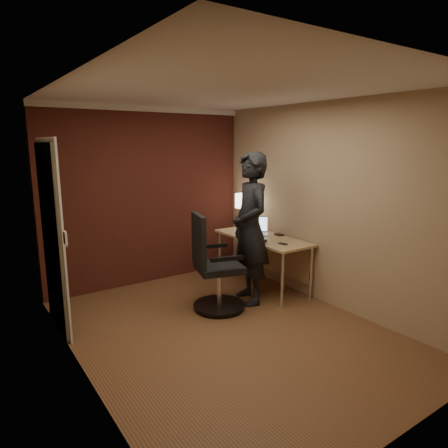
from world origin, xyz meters
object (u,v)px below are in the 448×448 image
(person, at_px, (250,229))
(desk, at_px, (266,245))
(desk_lamp, at_px, (245,201))
(office_chair, at_px, (213,269))
(laptop, at_px, (256,229))
(wallet, at_px, (279,235))
(phone, at_px, (283,244))
(mouse, at_px, (263,240))

(person, bearing_deg, desk, 136.16)
(desk, height_order, desk_lamp, desk_lamp)
(person, bearing_deg, office_chair, -75.94)
(laptop, bearing_deg, wallet, -58.42)
(laptop, relative_size, phone, 3.64)
(phone, relative_size, person, 0.06)
(office_chair, bearing_deg, mouse, 4.64)
(office_chair, relative_size, person, 0.61)
(desk_lamp, xyz_separation_m, wallet, (0.12, -0.62, -0.41))
(person, bearing_deg, wallet, 124.30)
(laptop, bearing_deg, person, -134.87)
(laptop, distance_m, wallet, 0.34)
(desk_lamp, height_order, wallet, desk_lamp)
(desk_lamp, xyz_separation_m, person, (-0.57, -0.85, -0.20))
(phone, bearing_deg, desk_lamp, 74.35)
(phone, distance_m, office_chair, 0.99)
(desk, height_order, laptop, laptop)
(desk, bearing_deg, laptop, 92.85)
(laptop, bearing_deg, office_chair, -154.89)
(desk_lamp, distance_m, office_chair, 1.52)
(wallet, bearing_deg, laptop, 121.58)
(person, bearing_deg, laptop, 151.39)
(office_chair, bearing_deg, desk_lamp, 36.65)
(desk_lamp, height_order, mouse, desk_lamp)
(laptop, bearing_deg, desk, -87.15)
(desk_lamp, distance_m, phone, 1.11)
(desk_lamp, bearing_deg, wallet, -78.74)
(desk, relative_size, phone, 13.04)
(mouse, xyz_separation_m, person, (-0.28, -0.09, 0.20))
(desk_lamp, bearing_deg, person, -123.85)
(desk, xyz_separation_m, person, (-0.52, -0.30, 0.35))
(desk, bearing_deg, person, -150.11)
(desk, bearing_deg, desk_lamp, 85.38)
(desk_lamp, distance_m, laptop, 0.49)
(person, bearing_deg, mouse, 123.75)
(laptop, height_order, phone, laptop)
(mouse, bearing_deg, desk_lamp, 51.84)
(desk, relative_size, laptop, 3.58)
(desk_lamp, relative_size, person, 0.28)
(mouse, relative_size, person, 0.05)
(mouse, distance_m, phone, 0.29)
(phone, relative_size, wallet, 1.05)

